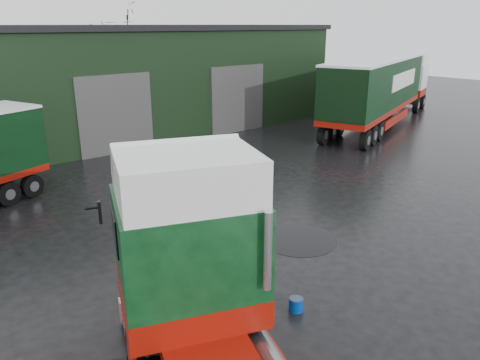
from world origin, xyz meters
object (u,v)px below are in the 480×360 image
object	(u,v)px
lorry_right	(375,94)
wash_bucket	(296,305)
warehouse	(68,81)
tree_back_b	(117,56)
hero_tractor	(216,310)

from	to	relation	value
lorry_right	wash_bucket	bearing A→B (deg)	-78.70
warehouse	wash_bucket	world-z (taller)	warehouse
wash_bucket	tree_back_b	xyz separation A→B (m)	(11.20, 31.68, 3.59)
lorry_right	tree_back_b	bearing A→B (deg)	179.33
warehouse	wash_bucket	xyz separation A→B (m)	(-3.20, -21.68, -3.00)
warehouse	lorry_right	distance (m)	18.63
hero_tractor	lorry_right	distance (m)	24.62
wash_bucket	tree_back_b	size ratio (longest dim) A/B	0.05
warehouse	lorry_right	size ratio (longest dim) A/B	1.93
lorry_right	tree_back_b	world-z (taller)	tree_back_b
warehouse	hero_tractor	distance (m)	23.92
lorry_right	tree_back_b	size ratio (longest dim) A/B	2.24
warehouse	tree_back_b	distance (m)	12.82
warehouse	hero_tractor	bearing A→B (deg)	-105.78
hero_tractor	lorry_right	xyz separation A→B (m)	(21.50, 12.00, 0.07)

